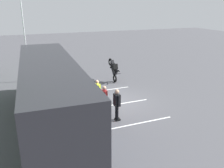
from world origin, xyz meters
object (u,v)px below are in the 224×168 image
(spectator_left, at_px, (104,98))
(parked_motorcycle_silver, at_px, (95,114))
(stunt_motorcycle, at_px, (114,69))
(spectator_centre, at_px, (97,91))
(flagpole, at_px, (26,44))
(tour_bus, at_px, (50,93))
(spectator_far_left, at_px, (117,102))

(spectator_left, relative_size, parked_motorcycle_silver, 0.81)
(spectator_left, bearing_deg, stunt_motorcycle, -27.01)
(spectator_centre, height_order, flagpole, flagpole)
(parked_motorcycle_silver, bearing_deg, flagpole, 17.46)
(tour_bus, height_order, stunt_motorcycle, tour_bus)
(spectator_left, bearing_deg, spectator_far_left, -159.75)
(stunt_motorcycle, xyz_separation_m, flagpole, (2.49, 6.20, 1.96))
(parked_motorcycle_silver, xyz_separation_m, flagpole, (8.53, 2.68, 2.52))
(spectator_far_left, xyz_separation_m, spectator_centre, (2.05, 0.38, -0.03))
(spectator_far_left, relative_size, spectator_left, 1.04)
(spectator_far_left, xyz_separation_m, flagpole, (8.77, 3.82, 1.98))
(spectator_far_left, relative_size, parked_motorcycle_silver, 0.84)
(spectator_far_left, distance_m, parked_motorcycle_silver, 1.28)
(tour_bus, height_order, spectator_far_left, tour_bus)
(stunt_motorcycle, bearing_deg, spectator_far_left, 159.21)
(spectator_centre, distance_m, parked_motorcycle_silver, 2.03)
(stunt_motorcycle, bearing_deg, spectator_left, 152.99)
(stunt_motorcycle, bearing_deg, flagpole, 68.12)
(stunt_motorcycle, bearing_deg, parked_motorcycle_silver, 149.76)
(flagpole, bearing_deg, tour_bus, -175.34)
(tour_bus, xyz_separation_m, spectator_centre, (1.18, -2.80, -0.66))
(spectator_centre, relative_size, stunt_motorcycle, 0.86)
(tour_bus, distance_m, spectator_far_left, 3.35)
(tour_bus, height_order, spectator_left, tour_bus)
(spectator_far_left, relative_size, stunt_motorcycle, 0.89)
(parked_motorcycle_silver, distance_m, flagpole, 9.29)
(tour_bus, xyz_separation_m, flagpole, (7.90, 0.64, 1.36))
(tour_bus, distance_m, spectator_centre, 3.11)
(spectator_left, relative_size, stunt_motorcycle, 0.86)
(spectator_centre, bearing_deg, spectator_far_left, -169.62)
(spectator_far_left, height_order, spectator_left, spectator_far_left)
(spectator_left, distance_m, parked_motorcycle_silver, 1.16)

